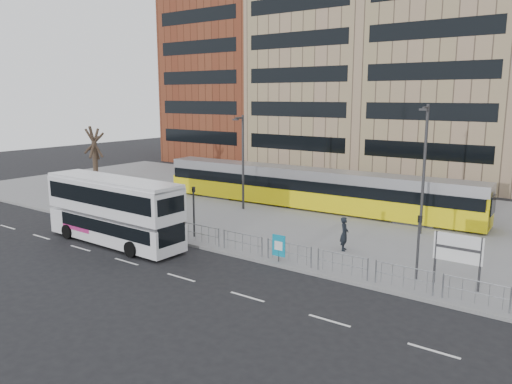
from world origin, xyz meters
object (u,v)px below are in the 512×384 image
Objects in this scene: traffic_light_west at (194,205)px; lamp_post_west at (243,158)px; bare_tree at (93,125)px; double_decker_bus at (113,208)px; tram at (309,188)px; station_sign at (458,251)px; traffic_light_east at (418,239)px; pedestrian at (344,234)px; ad_panel at (279,246)px; lamp_post_east at (424,164)px.

traffic_light_west is 0.44× the size of lamp_post_west.
bare_tree reaches higher than lamp_post_west.
double_decker_bus reaches higher than tram.
station_sign is 33.04m from bare_tree.
traffic_light_east is at bearing -174.89° from station_sign.
tram is (4.84, 14.54, -0.45)m from double_decker_bus.
pedestrian is 12.26m from lamp_post_west.
station_sign is at bearing 9.51° from ad_panel.
ad_panel is at bearing 15.56° from double_decker_bus.
double_decker_bus is 13.43m from pedestrian.
bare_tree reaches higher than pedestrian.
lamp_post_east is (4.21, 9.63, 3.53)m from ad_panel.
station_sign is 6.83m from pedestrian.
lamp_post_east reaches higher than station_sign.
double_decker_bus is 1.39× the size of lamp_post_west.
lamp_post_west is (0.98, 11.19, 1.94)m from double_decker_bus.
tram is 15.72m from traffic_light_east.
bare_tree is (-17.27, 5.75, 3.99)m from traffic_light_west.
traffic_light_west is at bearing -177.70° from station_sign.
traffic_light_west is 14.22m from lamp_post_east.
traffic_light_east reaches higher than station_sign.
traffic_light_west is 0.39× the size of lamp_post_east.
double_decker_bus is 17.28m from bare_tree.
lamp_post_west is (-15.61, 7.08, 1.93)m from traffic_light_east.
station_sign is (13.47, -10.24, 0.18)m from tram.
pedestrian is (-6.49, 2.00, -0.75)m from station_sign.
traffic_light_east is (11.76, -10.43, 0.46)m from tram.
double_decker_bus is 15.33m from tram.
traffic_light_east is 0.38× the size of bare_tree.
traffic_light_east is 31.35m from bare_tree.
pedestrian is 26.55m from bare_tree.
tram reaches higher than pedestrian.
lamp_post_east is at bearing 59.60° from traffic_light_west.
traffic_light_west is (-15.12, -0.85, 0.28)m from station_sign.
lamp_post_east is (2.31, 5.91, 3.41)m from pedestrian.
tram is 3.14× the size of bare_tree.
station_sign is at bearing -40.03° from tram.
lamp_post_west is 0.89× the size of lamp_post_east.
ad_panel is 6.89m from traffic_light_west.
bare_tree is at bearing -167.00° from tram.
pedestrian is 0.61× the size of traffic_light_east.
lamp_post_west is (-10.84, 4.90, 2.96)m from pedestrian.
bare_tree reaches higher than lamp_post_east.
lamp_post_west is at bearing 7.54° from bare_tree.
lamp_post_east reaches higher than lamp_post_west.
lamp_post_east is at bearing 116.94° from station_sign.
lamp_post_west is 13.20m from lamp_post_east.
traffic_light_west reaches higher than station_sign.
pedestrian is (1.90, 3.72, 0.12)m from ad_panel.
bare_tree is at bearing -167.96° from traffic_light_east.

